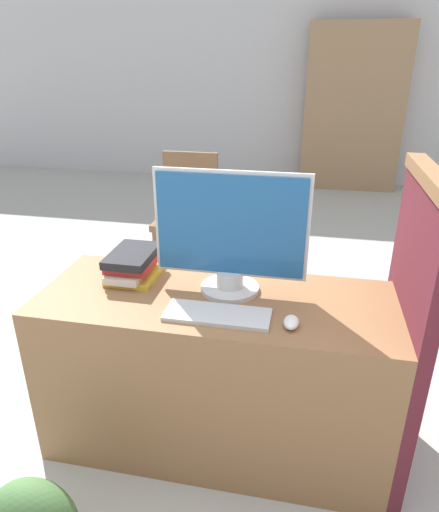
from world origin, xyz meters
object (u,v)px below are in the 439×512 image
at_px(monitor, 230,236).
at_px(mouse, 291,322).
at_px(keyboard, 217,315).
at_px(far_chair, 188,208).
at_px(book_stack, 133,265).

xyz_separation_m(monitor, mouse, (0.26, -0.23, -0.22)).
height_order(keyboard, far_chair, far_chair).
relative_size(mouse, far_chair, 0.10).
bearing_deg(book_stack, keyboard, -30.45).
bearing_deg(keyboard, book_stack, 149.55).
height_order(book_stack, far_chair, far_chair).
xyz_separation_m(monitor, keyboard, (-0.01, -0.21, -0.23)).
distance_m(keyboard, mouse, 0.27).
distance_m(keyboard, book_stack, 0.50).
bearing_deg(keyboard, far_chair, 108.44).
height_order(keyboard, mouse, mouse).
distance_m(monitor, far_chair, 1.87).
relative_size(keyboard, mouse, 4.41).
xyz_separation_m(keyboard, book_stack, (-0.43, 0.25, 0.05)).
relative_size(monitor, book_stack, 2.20).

